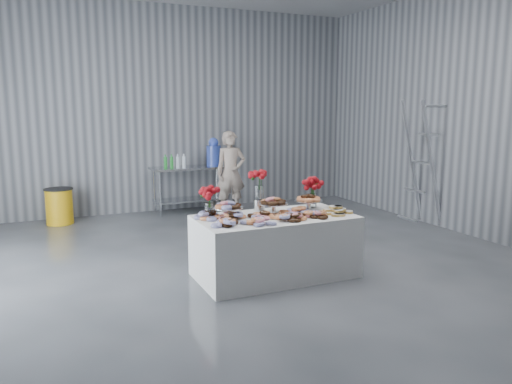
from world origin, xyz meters
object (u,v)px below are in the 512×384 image
person (231,173)px  prep_table (190,181)px  display_table (275,246)px  trash_barrel (59,206)px  water_jug (214,153)px  stepladder (421,163)px

person → prep_table: bearing=147.9°
display_table → trash_barrel: size_ratio=2.98×
water_jug → person: (0.17, -0.49, -0.35)m
water_jug → prep_table: bearing=180.0°
person → trash_barrel: size_ratio=2.52×
trash_barrel → display_table: bearing=-60.5°
person → stepladder: stepladder is taller
water_jug → person: size_ratio=0.35×
person → stepladder: (2.69, -2.21, 0.30)m
prep_table → trash_barrel: 2.44m
person → stepladder: size_ratio=0.73×
stepladder → trash_barrel: bearing=155.5°
prep_table → trash_barrel: (-2.42, -0.06, -0.30)m
prep_table → person: bearing=-36.1°
prep_table → display_table: bearing=-91.9°
display_table → stepladder: stepladder is taller
display_table → person: (0.81, 3.60, 0.43)m
trash_barrel → stepladder: size_ratio=0.29×
prep_table → person: person is taller
prep_table → water_jug: 0.73m
water_jug → person: 0.63m
display_table → prep_table: 4.10m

